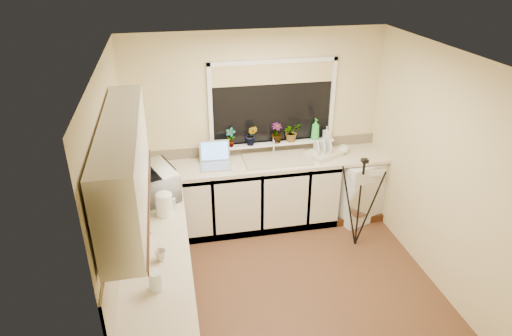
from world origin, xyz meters
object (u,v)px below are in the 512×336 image
object	(u,v)px
laptop	(215,159)
plant_c	(277,133)
glass_jug	(156,280)
plant_a	(231,138)
cup_left	(161,255)
cup_back	(343,150)
plant_b	(252,135)
soap_bottle_green	(315,129)
dish_rack	(324,154)
kettle	(164,205)
steel_jar	(147,239)
tripod	(360,203)
plant_d	(292,132)
soap_bottle_clear	(327,133)
washing_machine	(355,187)
microwave	(156,182)

from	to	relation	value
laptop	plant_c	distance (m)	0.86
glass_jug	plant_a	world-z (taller)	plant_a
cup_left	cup_back	bearing A→B (deg)	36.88
plant_b	soap_bottle_green	distance (m)	0.84
plant_b	dish_rack	bearing A→B (deg)	-12.29
plant_a	laptop	bearing A→B (deg)	-144.94
kettle	dish_rack	distance (m)	2.24
kettle	steel_jar	xyz separation A→B (m)	(-0.17, -0.48, -0.05)
tripod	plant_d	world-z (taller)	plant_d
tripod	soap_bottle_clear	world-z (taller)	soap_bottle_clear
plant_b	plant_d	size ratio (longest dim) A/B	1.05
laptop	plant_c	world-z (taller)	plant_c
tripod	steel_jar	xyz separation A→B (m)	(-2.40, -0.78, 0.38)
washing_machine	laptop	size ratio (longest dim) A/B	2.16
steel_jar	soap_bottle_green	size ratio (longest dim) A/B	0.41
steel_jar	plant_b	bearing A→B (deg)	52.46
steel_jar	microwave	world-z (taller)	microwave
laptop	microwave	xyz separation A→B (m)	(-0.71, -0.62, 0.09)
washing_machine	plant_b	xyz separation A→B (m)	(-1.35, 0.24, 0.76)
plant_a	washing_machine	bearing A→B (deg)	-8.64
tripod	cup_back	distance (m)	0.82
soap_bottle_green	plant_b	bearing A→B (deg)	-178.16
washing_machine	plant_d	world-z (taller)	plant_d
plant_b	soap_bottle_clear	distance (m)	0.99
steel_jar	glass_jug	bearing A→B (deg)	-82.59
dish_rack	plant_a	xyz separation A→B (m)	(-1.16, 0.20, 0.24)
tripod	plant_d	distance (m)	1.25
microwave	plant_c	world-z (taller)	plant_c
glass_jug	cup_left	distance (m)	0.36
soap_bottle_clear	plant_d	bearing A→B (deg)	175.46
plant_a	plant_d	distance (m)	0.79
steel_jar	plant_d	size ratio (longest dim) A/B	0.46
washing_machine	plant_c	xyz separation A→B (m)	(-1.03, 0.27, 0.76)
kettle	plant_b	xyz separation A→B (m)	(1.11, 1.19, 0.17)
washing_machine	soap_bottle_clear	bearing A→B (deg)	128.17
dish_rack	plant_d	xyz separation A→B (m)	(-0.37, 0.23, 0.24)
cup_back	soap_bottle_green	bearing A→B (deg)	150.52
dish_rack	plant_d	distance (m)	0.50
microwave	soap_bottle_green	size ratio (longest dim) A/B	2.06
soap_bottle_green	plant_d	bearing A→B (deg)	179.03
dish_rack	tripod	xyz separation A→B (m)	(0.23, -0.69, -0.35)
tripod	cup_back	size ratio (longest dim) A/B	9.06
plant_b	soap_bottle_clear	xyz separation A→B (m)	(0.99, -0.00, -0.05)
plant_c	plant_d	distance (m)	0.20
plant_c	soap_bottle_clear	bearing A→B (deg)	-2.64
soap_bottle_green	soap_bottle_clear	distance (m)	0.16
tripod	cup_left	size ratio (longest dim) A/B	11.64
soap_bottle_green	plant_a	bearing A→B (deg)	-178.77
microwave	plant_d	distance (m)	1.90
washing_machine	steel_jar	bearing A→B (deg)	-170.50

